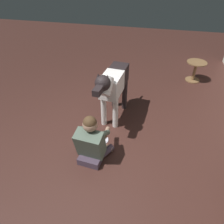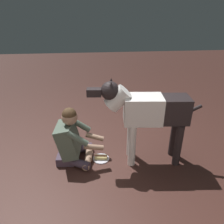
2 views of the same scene
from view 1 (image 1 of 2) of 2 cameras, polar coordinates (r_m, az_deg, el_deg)
The scene contains 5 objects.
ground_plane at distance 3.44m, azimuth -8.07°, elevation -9.99°, with size 15.13×15.13×0.00m, color #3B201B.
person_sitting_on_floor at distance 3.04m, azimuth -5.78°, elevation -8.53°, with size 0.69×0.58×0.82m.
large_dog at distance 3.53m, azimuth 0.23°, elevation 7.71°, with size 1.48×0.39×1.20m.
hot_dog_on_plate at distance 3.51m, azimuth -2.97°, elevation -7.70°, with size 0.24×0.24×0.06m.
round_side_table at distance 5.55m, azimuth 22.57°, elevation 11.13°, with size 0.48×0.48×0.51m.
Camera 1 is at (2.13, 0.99, 2.52)m, focal length 32.14 mm.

